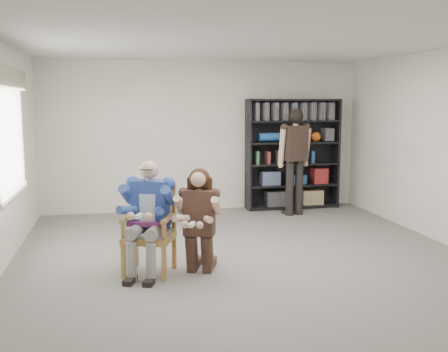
{
  "coord_description": "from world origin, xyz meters",
  "views": [
    {
      "loc": [
        -1.61,
        -6.25,
        2.04
      ],
      "look_at": [
        -0.2,
        0.6,
        1.05
      ],
      "focal_mm": 42.0,
      "sensor_mm": 36.0,
      "label": 1
    }
  ],
  "objects": [
    {
      "name": "room_shell",
      "position": [
        0.0,
        0.0,
        1.4
      ],
      "size": [
        6.0,
        7.0,
        2.8
      ],
      "primitive_type": null,
      "color": "silver",
      "rests_on": "ground"
    },
    {
      "name": "standing_man",
      "position": [
        1.53,
        2.66,
        0.95
      ],
      "size": [
        0.65,
        0.45,
        1.91
      ],
      "primitive_type": null,
      "rotation": [
        0.0,
        0.0,
        0.22
      ],
      "color": "black",
      "rests_on": "floor"
    },
    {
      "name": "armchair",
      "position": [
        -1.26,
        -0.13,
        0.53
      ],
      "size": [
        0.78,
        0.77,
        1.06
      ],
      "primitive_type": null,
      "rotation": [
        0.0,
        0.0,
        -0.36
      ],
      "color": "#A77335",
      "rests_on": "floor"
    },
    {
      "name": "floor",
      "position": [
        0.0,
        0.0,
        0.0
      ],
      "size": [
        6.0,
        7.0,
        0.01
      ],
      "primitive_type": "cube",
      "color": "slate",
      "rests_on": "ground"
    },
    {
      "name": "kneeling_woman",
      "position": [
        -0.68,
        -0.25,
        0.63
      ],
      "size": [
        0.8,
        0.98,
        1.26
      ],
      "primitive_type": null,
      "rotation": [
        0.0,
        0.0,
        -0.36
      ],
      "color": "#36261B",
      "rests_on": "floor"
    },
    {
      "name": "seated_man",
      "position": [
        -1.26,
        -0.13,
        0.69
      ],
      "size": [
        0.85,
        0.98,
        1.37
      ],
      "primitive_type": null,
      "rotation": [
        0.0,
        0.0,
        -0.36
      ],
      "color": "#2B5597",
      "rests_on": "floor"
    },
    {
      "name": "bookshelf",
      "position": [
        1.7,
        3.28,
        1.05
      ],
      "size": [
        1.8,
        0.38,
        2.1
      ],
      "primitive_type": null,
      "color": "black",
      "rests_on": "floor"
    },
    {
      "name": "window_left",
      "position": [
        -2.95,
        1.0,
        1.63
      ],
      "size": [
        0.16,
        2.0,
        1.75
      ],
      "primitive_type": null,
      "color": "white",
      "rests_on": "room_shell"
    }
  ]
}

